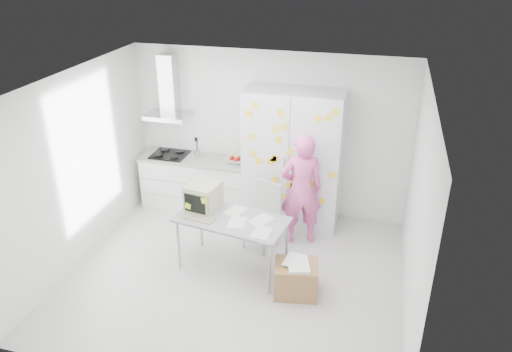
% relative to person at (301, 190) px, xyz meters
% --- Properties ---
extents(floor, '(4.50, 4.00, 0.02)m').
position_rel_person_xyz_m(floor, '(-0.70, -1.10, -0.88)').
color(floor, silver).
rests_on(floor, ground).
extents(walls, '(4.52, 4.01, 2.70)m').
position_rel_person_xyz_m(walls, '(-0.70, -0.38, 0.48)').
color(walls, white).
rests_on(walls, ground).
extents(ceiling, '(4.50, 4.00, 0.02)m').
position_rel_person_xyz_m(ceiling, '(-0.70, -1.10, 1.83)').
color(ceiling, white).
rests_on(ceiling, walls).
extents(counter_run, '(1.84, 0.63, 1.28)m').
position_rel_person_xyz_m(counter_run, '(-1.90, 0.60, -0.40)').
color(counter_run, white).
rests_on(counter_run, ground).
extents(range_hood, '(0.70, 0.48, 1.01)m').
position_rel_person_xyz_m(range_hood, '(-2.35, 0.74, 1.09)').
color(range_hood, silver).
rests_on(range_hood, walls).
extents(tall_cabinet, '(1.50, 0.68, 2.20)m').
position_rel_person_xyz_m(tall_cabinet, '(-0.25, 0.57, 0.23)').
color(tall_cabinet, silver).
rests_on(tall_cabinet, ground).
extents(person, '(0.74, 0.61, 1.74)m').
position_rel_person_xyz_m(person, '(0.00, 0.00, 0.00)').
color(person, pink).
rests_on(person, ground).
extents(desk, '(1.60, 0.98, 1.19)m').
position_rel_person_xyz_m(desk, '(-1.07, -0.86, 0.03)').
color(desk, gray).
rests_on(desk, ground).
extents(chair, '(0.59, 0.59, 1.01)m').
position_rel_person_xyz_m(chair, '(-0.50, -0.24, -0.30)').
color(chair, '#A8A8A6').
rests_on(chair, ground).
extents(cardboard_box, '(0.62, 0.53, 0.49)m').
position_rel_person_xyz_m(cardboard_box, '(0.19, -1.27, -0.64)').
color(cardboard_box, '#A47747').
rests_on(cardboard_box, ground).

